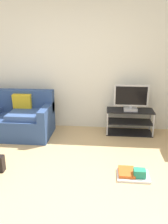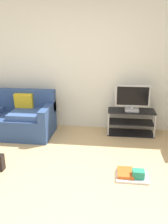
# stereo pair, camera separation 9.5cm
# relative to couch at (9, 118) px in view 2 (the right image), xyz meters

# --- Properties ---
(ground_plane) EXTENTS (9.00, 9.80, 0.02)m
(ground_plane) POSITION_rel_couch_xyz_m (1.34, -1.86, -0.33)
(ground_plane) COLOR tan
(wall_back) EXTENTS (9.00, 0.10, 2.70)m
(wall_back) POSITION_rel_couch_xyz_m (1.34, 0.59, 1.03)
(wall_back) COLOR silver
(wall_back) RESTS_ON ground_plane
(couch) EXTENTS (1.76, 0.82, 0.84)m
(couch) POSITION_rel_couch_xyz_m (0.00, 0.00, 0.00)
(couch) COLOR navy
(couch) RESTS_ON ground_plane
(tv_stand) EXTENTS (0.90, 0.40, 0.48)m
(tv_stand) POSITION_rel_couch_xyz_m (2.39, 0.27, -0.08)
(tv_stand) COLOR black
(tv_stand) RESTS_ON ground_plane
(flat_tv) EXTENTS (0.65, 0.22, 0.50)m
(flat_tv) POSITION_rel_couch_xyz_m (2.39, 0.25, 0.41)
(flat_tv) COLOR #B2B2B7
(flat_tv) RESTS_ON tv_stand
(floor_tray) EXTENTS (0.44, 0.33, 0.14)m
(floor_tray) POSITION_rel_couch_xyz_m (2.31, -1.29, -0.28)
(floor_tray) COLOR silver
(floor_tray) RESTS_ON ground_plane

